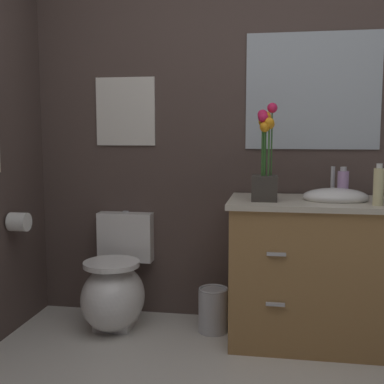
# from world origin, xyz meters

# --- Properties ---
(wall_back) EXTENTS (4.41, 0.05, 2.50)m
(wall_back) POSITION_xyz_m (0.20, 1.72, 1.25)
(wall_back) COLOR #4C3D38
(wall_back) RESTS_ON ground_plane
(toilet) EXTENTS (0.38, 0.59, 0.69)m
(toilet) POSITION_xyz_m (-0.83, 1.42, 0.24)
(toilet) COLOR white
(toilet) RESTS_ON ground_plane
(vanity_cabinet) EXTENTS (0.94, 0.56, 1.00)m
(vanity_cabinet) POSITION_xyz_m (0.35, 1.39, 0.42)
(vanity_cabinet) COLOR #9E7242
(vanity_cabinet) RESTS_ON ground_plane
(flower_vase) EXTENTS (0.14, 0.14, 0.54)m
(flower_vase) POSITION_xyz_m (0.08, 1.32, 1.03)
(flower_vase) COLOR #38332D
(flower_vase) RESTS_ON vanity_cabinet
(soap_bottle) EXTENTS (0.06, 0.06, 0.18)m
(soap_bottle) POSITION_xyz_m (0.51, 1.47, 0.91)
(soap_bottle) COLOR #B28CBF
(soap_bottle) RESTS_ON vanity_cabinet
(lotion_bottle) EXTENTS (0.05, 0.05, 0.22)m
(lotion_bottle) POSITION_xyz_m (0.66, 1.23, 0.93)
(lotion_bottle) COLOR beige
(lotion_bottle) RESTS_ON vanity_cabinet
(trash_bin) EXTENTS (0.18, 0.18, 0.27)m
(trash_bin) POSITION_xyz_m (-0.22, 1.44, 0.14)
(trash_bin) COLOR #B7B7BC
(trash_bin) RESTS_ON ground_plane
(wall_poster) EXTENTS (0.39, 0.01, 0.44)m
(wall_poster) POSITION_xyz_m (-0.83, 1.69, 1.34)
(wall_poster) COLOR silver
(wall_mirror) EXTENTS (0.80, 0.01, 0.70)m
(wall_mirror) POSITION_xyz_m (0.34, 1.69, 1.45)
(wall_mirror) COLOR #B2BCC6
(toilet_paper_roll) EXTENTS (0.11, 0.11, 0.11)m
(toilet_paper_roll) POSITION_xyz_m (-1.35, 1.22, 0.68)
(toilet_paper_roll) COLOR white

